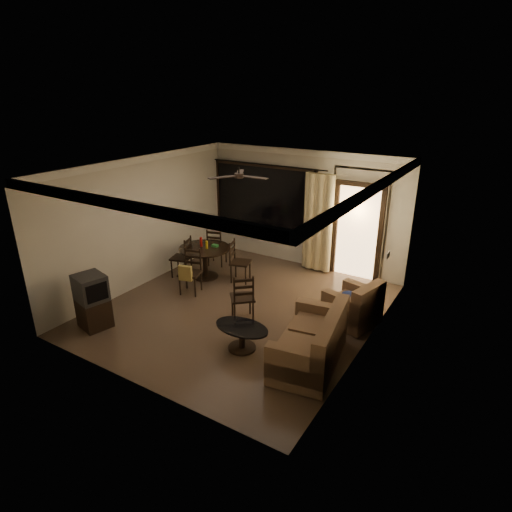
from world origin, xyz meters
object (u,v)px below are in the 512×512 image
Objects in this scene: dining_chair_south at (190,280)px; dining_chair_north at (217,254)px; dining_chair_west at (182,265)px; tv_cabinet at (92,301)px; coffee_table at (242,334)px; armchair at (355,307)px; dining_table at (205,254)px; sofa at (313,344)px; side_chair at (243,306)px; dining_chair_east at (240,269)px.

dining_chair_south is 1.64m from dining_chair_north.
tv_cabinet is (0.13, -2.57, 0.23)m from dining_chair_west.
dining_chair_south reaches higher than coffee_table.
armchair is at bearing 46.84° from tv_cabinet.
dining_table is at bearing 139.21° from coffee_table.
dining_chair_south is 0.94× the size of armchair.
dining_table is at bearing 144.05° from sofa.
sofa is at bearing -80.07° from armchair.
dining_chair_west is 1.00× the size of dining_chair_south.
dining_chair_south is 0.54× the size of sofa.
sofa is 1.21m from coffee_table.
dining_chair_south is at bearing 35.08° from dining_chair_west.
dining_chair_north is at bearing 101.86° from tv_cabinet.
dining_chair_south is at bearing -155.44° from armchair.
side_chair reaches higher than sofa.
tv_cabinet is 4.02m from sofa.
dining_chair_north is 4.51m from sofa.
dining_chair_west is at bearing 93.62° from dining_chair_east.
dining_chair_south is 1.61m from side_chair.
coffee_table is (2.33, -2.01, -0.29)m from dining_table.
dining_table is 3.66m from armchair.
dining_table is at bearing -168.95° from armchair.
dining_table is at bearing -75.21° from side_chair.
side_chair is at bearing -29.61° from dining_chair_south.
dining_table is at bearing 90.12° from dining_chair_north.
dining_chair_north reaches higher than armchair.
dining_chair_east is 0.99× the size of coffee_table.
dining_chair_west is at bearing 125.08° from dining_chair_south.
dining_table is 1.21× the size of side_chair.
dining_table is 2.83m from tv_cabinet.
tv_cabinet reaches higher than sofa.
dining_chair_north is 2.81m from side_chair.
side_chair is (-1.70, 0.59, -0.07)m from sofa.
dining_table is 1.22× the size of dining_chair_east.
tv_cabinet is (-1.17, -3.04, 0.23)m from dining_chair_east.
dining_chair_north is at bearing 136.78° from sofa.
sofa is (3.74, -2.53, 0.07)m from dining_chair_north.
sofa is at bearing -143.01° from dining_chair_east.
side_chair reaches higher than armchair.
dining_chair_north is 0.94× the size of armchair.
tv_cabinet is 0.57× the size of sofa.
dining_chair_east is at bearing 45.70° from dining_chair_south.
coffee_table is at bearing -178.02° from sofa.
tv_cabinet reaches higher than side_chair.
dining_chair_west is 4.29m from sofa.
dining_chair_west is at bearing -165.21° from armchair.
dining_chair_south reaches higher than sofa.
side_chair reaches higher than coffee_table.
dining_table is 1.22× the size of dining_chair_north.
tv_cabinet reaches higher than dining_chair_north.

